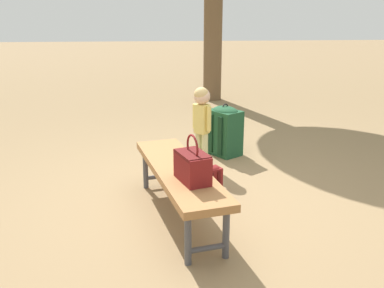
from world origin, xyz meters
name	(u,v)px	position (x,y,z in m)	size (l,w,h in m)	color
ground_plane	(195,201)	(0.00, 0.00, 0.00)	(40.00, 40.00, 0.00)	#8C704C
park_bench	(179,174)	(-0.31, 0.16, 0.39)	(1.65, 0.75, 0.45)	#9E6B3D
handbag	(192,165)	(-0.61, 0.08, 0.58)	(0.36, 0.27, 0.37)	maroon
child_standing	(202,114)	(0.95, -0.15, 0.59)	(0.19, 0.19, 0.89)	#CCCC8C
backpack_large	(225,129)	(1.30, -0.47, 0.31)	(0.46, 0.43, 0.63)	#1E4C2D
backpack_small	(211,179)	(0.16, -0.17, 0.15)	(0.20, 0.21, 0.30)	maroon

